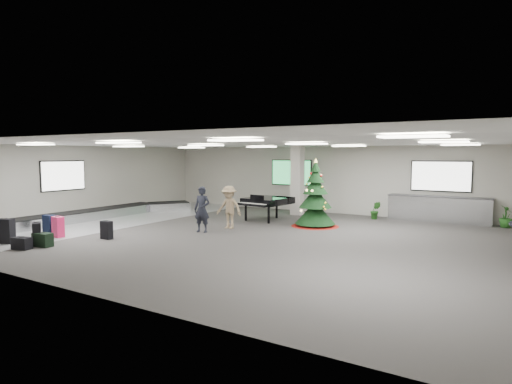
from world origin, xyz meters
The scene contains 18 objects.
ground centered at (0.00, 0.00, 0.00)m, with size 18.00×18.00×0.00m, color #353230.
room_envelope centered at (-0.38, 0.67, 2.33)m, with size 18.02×14.02×3.21m.
baggage_carousel centered at (-7.84, -0.08, 0.21)m, with size 2.28×9.71×0.43m.
service_counter centered at (5.00, 6.65, 0.55)m, with size 4.05×0.65×1.08m.
suitcase_0 centered at (-6.01, -5.11, 0.39)m, with size 0.57×0.45×0.81m.
suitcase_1 centered at (-4.95, -4.73, 0.35)m, with size 0.51×0.45×0.73m.
pink_suitcase centered at (-5.55, -3.61, 0.35)m, with size 0.49×0.33×0.72m.
suitcase_3 centered at (-3.90, -2.95, 0.30)m, with size 0.40×0.22×0.62m.
navy_suitcase centered at (-6.12, -3.55, 0.36)m, with size 0.48×0.30×0.73m.
green_duffel centered at (-4.61, -4.76, 0.21)m, with size 0.65×0.37×0.44m.
suitcase_8 centered at (-6.54, -3.04, 0.31)m, with size 0.44×0.27×0.64m.
black_duffel centered at (-4.78, -5.32, 0.18)m, with size 0.60×0.41×0.37m.
christmas_tree centered at (1.03, 3.01, 0.91)m, with size 1.87×1.87×2.67m.
grand_piano centered at (-1.38, 3.34, 0.81)m, with size 1.76×2.16×1.14m.
traveler_a centered at (-1.95, -0.32, 0.83)m, with size 0.61×0.40×1.66m, color black.
traveler_b centered at (-1.57, 0.84, 0.81)m, with size 1.05×0.60×1.62m, color #927A5A.
potted_plant_left centered at (2.55, 6.04, 0.39)m, with size 0.43×0.35×0.78m, color #1C4516.
potted_plant_right centered at (7.44, 6.50, 0.43)m, with size 0.48×0.48×0.85m, color #1C4516.
Camera 1 is at (7.66, -12.39, 2.80)m, focal length 30.00 mm.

